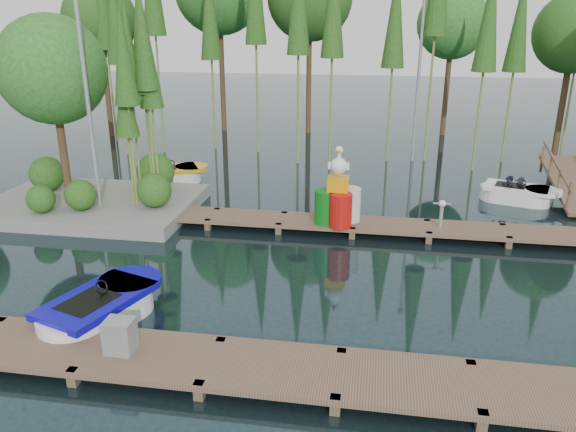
% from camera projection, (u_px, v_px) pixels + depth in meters
% --- Properties ---
extents(ground_plane, '(90.00, 90.00, 0.00)m').
position_uv_depth(ground_plane, '(264.00, 264.00, 13.66)').
color(ground_plane, '#1E3238').
extents(near_dock, '(18.00, 1.50, 0.50)m').
position_uv_depth(near_dock, '(211.00, 363.00, 9.41)').
color(near_dock, brown).
rests_on(near_dock, ground).
extents(far_dock, '(15.00, 1.20, 0.50)m').
position_uv_depth(far_dock, '(317.00, 222.00, 15.75)').
color(far_dock, brown).
rests_on(far_dock, ground).
extents(island, '(6.20, 4.20, 6.75)m').
position_uv_depth(island, '(77.00, 106.00, 16.59)').
color(island, slate).
rests_on(island, ground).
extents(tree_screen, '(34.42, 18.53, 10.31)m').
position_uv_depth(tree_screen, '(266.00, 3.00, 21.72)').
color(tree_screen, '#47321E').
rests_on(tree_screen, ground).
extents(lamp_island, '(0.30, 0.30, 7.25)m').
position_uv_depth(lamp_island, '(84.00, 71.00, 15.37)').
color(lamp_island, gray).
rests_on(lamp_island, ground).
extents(lamp_rear, '(0.30, 0.30, 7.25)m').
position_uv_depth(lamp_rear, '(420.00, 54.00, 21.81)').
color(lamp_rear, gray).
rests_on(lamp_rear, ground).
extents(boat_blue, '(2.11, 3.09, 0.95)m').
position_uv_depth(boat_blue, '(101.00, 310.00, 11.00)').
color(boat_blue, white).
rests_on(boat_blue, ground).
extents(boat_yellow_far, '(2.90, 2.29, 1.33)m').
position_uv_depth(boat_yellow_far, '(169.00, 175.00, 20.16)').
color(boat_yellow_far, white).
rests_on(boat_yellow_far, ground).
extents(boat_white_far, '(2.70, 1.84, 1.17)m').
position_uv_depth(boat_white_far, '(517.00, 194.00, 18.12)').
color(boat_white_far, white).
rests_on(boat_white_far, ground).
extents(utility_cabinet, '(0.48, 0.41, 0.59)m').
position_uv_depth(utility_cabinet, '(120.00, 336.00, 9.53)').
color(utility_cabinet, gray).
rests_on(utility_cabinet, near_dock).
extents(yellow_barrel, '(0.59, 0.59, 0.88)m').
position_uv_depth(yellow_barrel, '(340.00, 206.00, 15.48)').
color(yellow_barrel, orange).
rests_on(yellow_barrel, far_dock).
extents(drum_cluster, '(1.25, 1.14, 2.15)m').
position_uv_depth(drum_cluster, '(339.00, 201.00, 15.28)').
color(drum_cluster, '#0B6514').
rests_on(drum_cluster, far_dock).
extents(seagull_post, '(0.47, 0.26, 0.76)m').
position_uv_depth(seagull_post, '(442.00, 209.00, 15.04)').
color(seagull_post, gray).
rests_on(seagull_post, far_dock).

